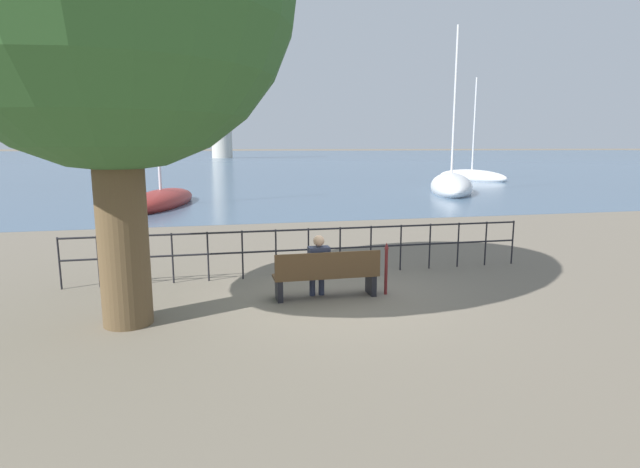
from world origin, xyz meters
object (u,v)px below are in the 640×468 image
sailboat_2 (451,186)px  sailboat_0 (472,176)px  sailboat_1 (161,200)px  closed_umbrella (386,266)px  park_bench (327,275)px  harbor_lighthouse (221,106)px  seated_person_left (318,263)px

sailboat_2 → sailboat_0: bearing=78.8°
sailboat_0 → sailboat_1: (-23.89, -13.41, -0.05)m
closed_umbrella → sailboat_0: size_ratio=0.12×
park_bench → sailboat_0: bearing=56.4°
harbor_lighthouse → sailboat_2: bearing=-83.3°
closed_umbrella → sailboat_1: size_ratio=0.12×
closed_umbrella → sailboat_2: bearing=59.8°
park_bench → sailboat_2: (12.64, 19.69, -0.08)m
seated_person_left → sailboat_0: bearing=56.2°
seated_person_left → sailboat_0: sailboat_0 is taller
park_bench → harbor_lighthouse: harbor_lighthouse is taller
park_bench → sailboat_2: size_ratio=0.19×
sailboat_2 → harbor_lighthouse: size_ratio=0.40×
seated_person_left → closed_umbrella: 1.31m
sailboat_1 → closed_umbrella: bearing=-58.5°
closed_umbrella → harbor_lighthouse: 114.53m
closed_umbrella → sailboat_0: 34.82m
closed_umbrella → sailboat_0: bearing=58.0°
park_bench → seated_person_left: bearing=149.6°
seated_person_left → sailboat_0: 35.45m
sailboat_1 → seated_person_left: bearing=-62.6°
seated_person_left → sailboat_2: size_ratio=0.12×
sailboat_1 → sailboat_2: (16.94, 3.58, 0.11)m
sailboat_1 → harbor_lighthouse: size_ratio=0.32×
closed_umbrella → sailboat_2: size_ratio=0.10×
seated_person_left → closed_umbrella: seated_person_left is taller
seated_person_left → park_bench: bearing=-30.4°
seated_person_left → harbor_lighthouse: 114.44m
seated_person_left → sailboat_0: size_ratio=0.14×
seated_person_left → sailboat_0: (19.74, 29.44, -0.36)m
seated_person_left → harbor_lighthouse: (1.73, 113.85, 11.45)m
sailboat_1 → park_bench: bearing=-62.2°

